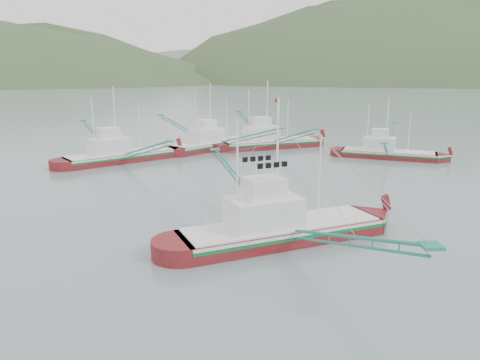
{
  "coord_description": "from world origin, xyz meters",
  "views": [
    {
      "loc": [
        -1.58,
        -32.0,
        12.35
      ],
      "look_at": [
        0.0,
        6.0,
        3.2
      ],
      "focal_mm": 35.0,
      "sensor_mm": 36.0,
      "label": 1
    }
  ],
  "objects_px": {
    "bg_boat_extra": "(213,134)",
    "main_boat": "(281,211)",
    "bg_boat_far": "(269,134)",
    "bg_boat_right": "(388,145)",
    "bg_boat_left": "(119,145)"
  },
  "relations": [
    {
      "from": "bg_boat_far",
      "to": "bg_boat_right",
      "type": "distance_m",
      "value": 18.3
    },
    {
      "from": "bg_boat_far",
      "to": "bg_boat_right",
      "type": "relative_size",
      "value": 1.23
    },
    {
      "from": "bg_boat_far",
      "to": "bg_boat_extra",
      "type": "xyz_separation_m",
      "value": [
        -8.86,
        -0.98,
        0.13
      ]
    },
    {
      "from": "bg_boat_far",
      "to": "bg_boat_right",
      "type": "xyz_separation_m",
      "value": [
        15.69,
        -9.41,
        -0.31
      ]
    },
    {
      "from": "main_boat",
      "to": "bg_boat_left",
      "type": "relative_size",
      "value": 1.11
    },
    {
      "from": "main_boat",
      "to": "bg_boat_left",
      "type": "xyz_separation_m",
      "value": [
        -17.88,
        30.33,
        0.05
      ]
    },
    {
      "from": "bg_boat_left",
      "to": "bg_boat_far",
      "type": "bearing_deg",
      "value": -9.27
    },
    {
      "from": "main_boat",
      "to": "bg_boat_extra",
      "type": "xyz_separation_m",
      "value": [
        -5.54,
        39.82,
        0.07
      ]
    },
    {
      "from": "bg_boat_extra",
      "to": "bg_boat_far",
      "type": "bearing_deg",
      "value": -37.04
    },
    {
      "from": "bg_boat_right",
      "to": "bg_boat_extra",
      "type": "xyz_separation_m",
      "value": [
        -24.55,
        8.44,
        0.44
      ]
    },
    {
      "from": "bg_boat_left",
      "to": "bg_boat_extra",
      "type": "height_order",
      "value": "same"
    },
    {
      "from": "bg_boat_right",
      "to": "bg_boat_extra",
      "type": "bearing_deg",
      "value": -176.08
    },
    {
      "from": "main_boat",
      "to": "bg_boat_extra",
      "type": "relative_size",
      "value": 1.18
    },
    {
      "from": "bg_boat_far",
      "to": "bg_boat_extra",
      "type": "bearing_deg",
      "value": 167.79
    },
    {
      "from": "bg_boat_extra",
      "to": "main_boat",
      "type": "bearing_deg",
      "value": -125.41
    }
  ]
}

